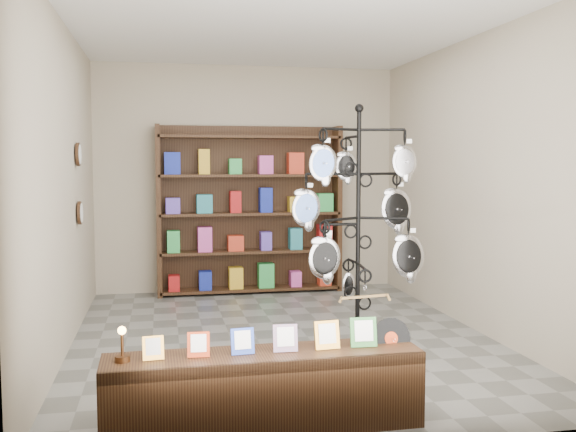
# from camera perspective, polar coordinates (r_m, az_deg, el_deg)

# --- Properties ---
(ground) EXTENTS (5.00, 5.00, 0.00)m
(ground) POSITION_cam_1_polar(r_m,az_deg,el_deg) (6.40, -0.50, -10.78)
(ground) COLOR slate
(ground) RESTS_ON ground
(room_envelope) EXTENTS (5.00, 5.00, 5.00)m
(room_envelope) POSITION_cam_1_polar(r_m,az_deg,el_deg) (6.17, -0.51, 6.02)
(room_envelope) COLOR #ACA48B
(room_envelope) RESTS_ON ground
(display_tree) EXTENTS (1.12, 0.96, 2.19)m
(display_tree) POSITION_cam_1_polar(r_m,az_deg,el_deg) (5.25, 6.26, -0.21)
(display_tree) COLOR black
(display_tree) RESTS_ON ground
(front_shelf) EXTENTS (2.04, 0.44, 0.72)m
(front_shelf) POSITION_cam_1_polar(r_m,az_deg,el_deg) (4.28, -2.12, -15.22)
(front_shelf) COLOR black
(front_shelf) RESTS_ON ground
(back_shelving) EXTENTS (2.42, 0.36, 2.20)m
(back_shelving) POSITION_cam_1_polar(r_m,az_deg,el_deg) (8.46, -3.41, 0.10)
(back_shelving) COLOR black
(back_shelving) RESTS_ON ground
(wall_clocks) EXTENTS (0.03, 0.24, 0.84)m
(wall_clocks) POSITION_cam_1_polar(r_m,az_deg,el_deg) (6.91, -18.08, 2.74)
(wall_clocks) COLOR black
(wall_clocks) RESTS_ON ground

